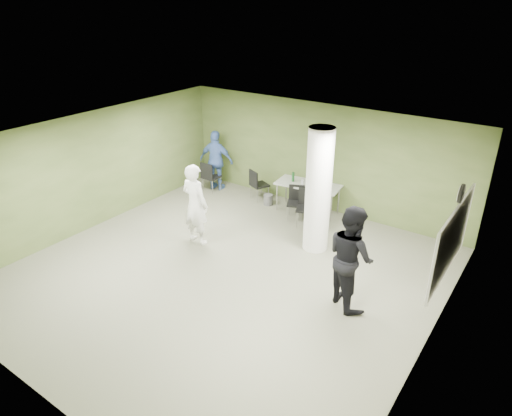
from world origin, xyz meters
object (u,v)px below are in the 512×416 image
Objects in this scene: chair_back_left at (209,175)px; man_black at (351,257)px; man_blue at (216,161)px; woman_white at (195,204)px; folding_table at (308,186)px.

chair_back_left is 6.07m from man_black.
chair_back_left is 0.51× the size of man_blue.
man_blue is (-1.63, 2.72, -0.07)m from woman_white.
woman_white is at bearing 107.79° from man_blue.
woman_white is at bearing -121.14° from folding_table.
woman_white is 3.17m from man_blue.
man_blue is at bearing 6.84° from man_black.
folding_table is 0.99× the size of man_blue.
man_blue is at bearing -57.10° from woman_white.
man_blue is (0.03, 0.30, 0.35)m from chair_back_left.
folding_table is 3.15m from woman_white.
folding_table is at bearing -15.42° from man_black.
man_black reaches higher than man_blue.
man_blue is at bearing -95.83° from chair_back_left.
man_black is 1.13× the size of man_blue.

